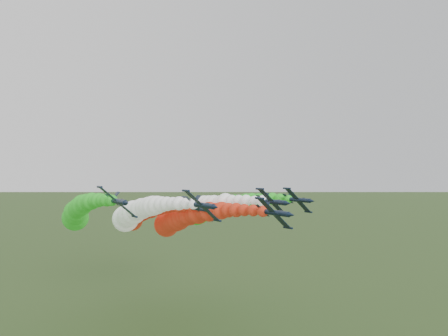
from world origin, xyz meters
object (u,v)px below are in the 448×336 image
Objects in this scene: jet_inner_right at (186,212)px; jet_outer_left at (78,212)px; jet_lead at (180,219)px; jet_trail at (140,215)px; jet_outer_right at (210,210)px; jet_inner_left at (133,214)px.

jet_inner_right is 1.00× the size of jet_outer_left.
jet_lead is 30.99m from jet_outer_left.
jet_lead is at bearing -87.65° from jet_trail.
jet_outer_right is at bearing 27.44° from jet_inner_right.
jet_trail is (-7.78, 19.08, -2.43)m from jet_inner_right.
jet_inner_left reaches higher than jet_inner_right.
jet_outer_left is at bearing 143.00° from jet_lead.
jet_inner_right is at bearing -16.96° from jet_outer_left.
jet_inner_left reaches higher than jet_outer_right.
jet_outer_right reaches higher than jet_lead.
jet_inner_right reaches higher than jet_lead.
jet_outer_right is (13.21, 6.86, -0.50)m from jet_inner_right.
jet_trail is at bearing 92.35° from jet_lead.
jet_lead is 11.29m from jet_inner_right.
jet_lead is at bearing -33.78° from jet_inner_left.
jet_inner_left is 1.00× the size of jet_outer_right.
jet_outer_right is at bearing -3.46° from jet_outer_left.
jet_inner_right is at bearing 53.82° from jet_lead.
jet_trail is (23.55, 9.52, -3.12)m from jet_outer_left.
jet_trail is at bearing 112.19° from jet_inner_right.
jet_outer_left reaches higher than jet_inner_left.
jet_outer_right is (44.54, -2.69, -1.19)m from jet_outer_left.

